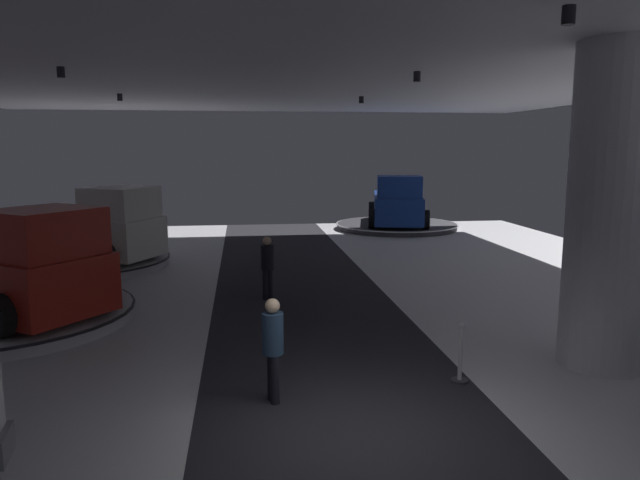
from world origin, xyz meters
TOP-DOWN VIEW (x-y plane):
  - ground at (0.00, 0.00)m, footprint 24.00×44.00m
  - column_right at (4.75, 2.11)m, footprint 1.47×1.47m
  - pickup_truck_mid_left at (-6.49, 5.93)m, footprint 5.50×4.85m
  - display_platform_deep_right at (5.72, 19.63)m, footprint 5.68×5.68m
  - pickup_truck_deep_right at (5.65, 19.32)m, footprint 3.55×5.63m
  - display_platform_far_left at (-6.67, 12.27)m, footprint 5.68×5.68m
  - pickup_truck_far_left at (-6.39, 12.13)m, footprint 5.68×4.37m
  - visitor_walking_near at (-1.05, 1.32)m, footprint 0.32×0.32m
  - visitor_walking_far at (-0.86, 7.42)m, footprint 0.32×0.32m
  - stanchion_b at (1.99, 1.66)m, footprint 0.28×0.28m

SIDE VIEW (x-z plane):
  - ground at x=0.00m, z-range -0.05..0.00m
  - display_platform_deep_right at x=5.72m, z-range 0.02..0.28m
  - display_platform_far_left at x=-6.67m, z-range 0.02..0.30m
  - stanchion_b at x=1.99m, z-range -0.13..0.88m
  - visitor_walking_near at x=-1.05m, z-range 0.11..1.70m
  - visitor_walking_far at x=-0.86m, z-range 0.11..1.70m
  - pickup_truck_deep_right at x=5.65m, z-range 0.05..2.35m
  - pickup_truck_far_left at x=-6.39m, z-range 0.07..2.37m
  - pickup_truck_mid_left at x=-6.49m, z-range 0.07..2.37m
  - column_right at x=4.75m, z-range 0.00..5.50m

